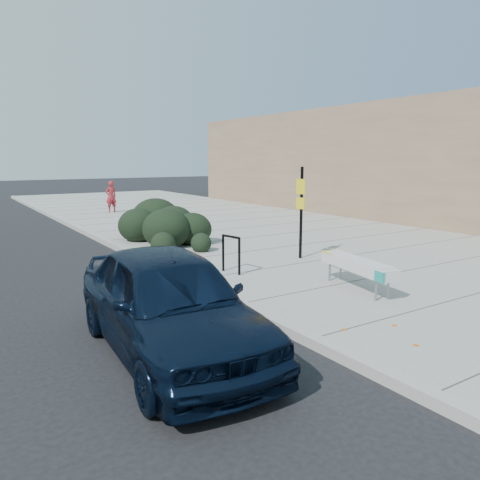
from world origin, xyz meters
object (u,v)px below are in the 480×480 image
object	(u,v)px
bike_rack	(231,250)
pedestrian	(111,197)
sedan_navy	(169,302)
sign_post	(301,207)
bench	(357,265)

from	to	relation	value
bike_rack	pedestrian	bearing A→B (deg)	72.53
sedan_navy	pedestrian	distance (m)	17.64
sign_post	pedestrian	size ratio (longest dim) A/B	1.57
bench	sign_post	bearing A→B (deg)	82.32
bench	sedan_navy	distance (m)	4.41
bench	sign_post	distance (m)	3.25
bench	bike_rack	bearing A→B (deg)	129.70
bench	sedan_navy	bearing A→B (deg)	-162.24
bike_rack	sign_post	size ratio (longest dim) A/B	0.36
pedestrian	bench	bearing A→B (deg)	81.01
sign_post	bench	bearing A→B (deg)	-123.37
sign_post	sedan_navy	bearing A→B (deg)	-161.76
bike_rack	pedestrian	xyz separation A→B (m)	(1.64, 13.93, 0.24)
sedan_navy	bench	bearing A→B (deg)	10.61
bike_rack	sedan_navy	distance (m)	4.29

